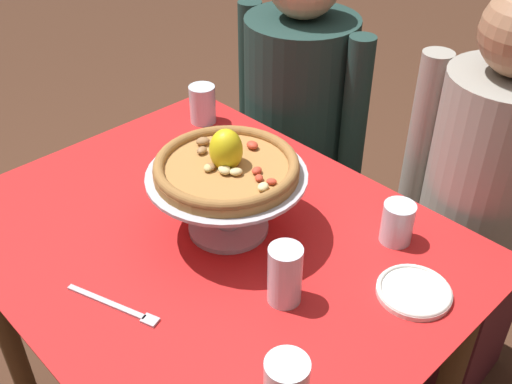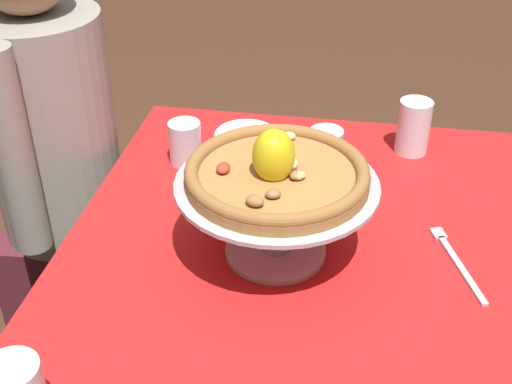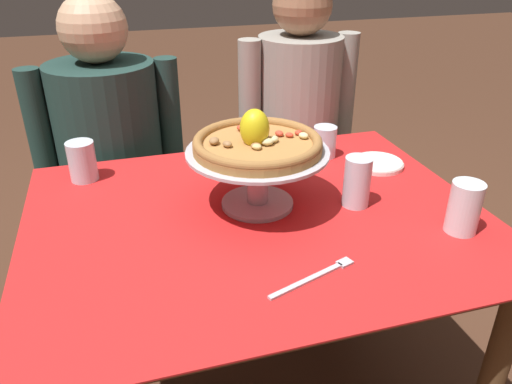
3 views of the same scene
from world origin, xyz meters
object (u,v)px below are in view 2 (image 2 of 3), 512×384
Objects in this scene: water_glass_back_right at (185,145)px; side_plate at (246,136)px; pizza at (277,172)px; water_glass_front_right at (413,130)px; pizza_stand at (276,207)px; dinner_fork at (455,260)px; water_glass_side_right at (325,161)px; diner_right at (62,190)px.

side_plate is (0.13, -0.11, -0.04)m from water_glass_back_right.
pizza reaches higher than water_glass_back_right.
water_glass_back_right is at bearing 105.07° from water_glass_front_right.
water_glass_front_right is (0.43, -0.25, -0.05)m from pizza_stand.
dinner_fork is at bearing -114.57° from water_glass_back_right.
pizza is 1.50× the size of dinner_fork.
water_glass_side_right is 0.34m from dinner_fork.
water_glass_back_right is at bearing -96.48° from diner_right.
pizza is 0.74m from diner_right.
water_glass_side_right is 0.62× the size of dinner_fork.
side_plate is (0.42, 0.13, -0.09)m from pizza_stand.
water_glass_front_right is 0.59× the size of dinner_fork.
water_glass_front_right is at bearing -45.66° from water_glass_side_right.
dinner_fork is (-0.39, -0.46, -0.01)m from side_plate.
water_glass_back_right is at bearing 39.91° from pizza.
pizza_stand is 1.12× the size of pizza.
dinner_fork is 0.97m from diner_right.
pizza is 0.26× the size of diner_right.
pizza_stand is 3.64× the size of water_glass_back_right.
dinner_fork is (-0.21, -0.26, -0.06)m from water_glass_side_right.
side_plate is (0.42, 0.13, -0.17)m from pizza.
pizza is at bearing -140.09° from water_glass_back_right.
pizza_stand reaches higher than water_glass_front_right.
water_glass_front_right is at bearing -89.05° from side_plate.
dinner_fork is at bearing -169.71° from water_glass_front_right.
water_glass_back_right is (0.29, 0.25, -0.06)m from pizza_stand.
pizza_stand is at bearing 164.44° from water_glass_side_right.
pizza is 3.24× the size of water_glass_back_right.
water_glass_side_right reaches higher than water_glass_front_right.
diner_right is (0.09, 0.65, -0.20)m from water_glass_side_right.
pizza is 2.40× the size of water_glass_side_right.
pizza_stand is at bearing -162.64° from side_plate.
side_plate is at bearing 90.95° from water_glass_front_right.
water_glass_side_right is at bearing -15.56° from pizza_stand.
side_plate is (0.18, 0.20, -0.05)m from water_glass_side_right.
water_glass_side_right is at bearing 134.34° from water_glass_front_right.
water_glass_back_right is at bearing 138.34° from side_plate.
water_glass_back_right is (0.29, 0.24, -0.13)m from pizza.
water_glass_side_right is 0.27m from side_plate.
water_glass_back_right is at bearing 65.43° from dinner_fork.
water_glass_back_right is 0.38m from diner_right.
water_glass_back_right is at bearing 81.41° from water_glass_side_right.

